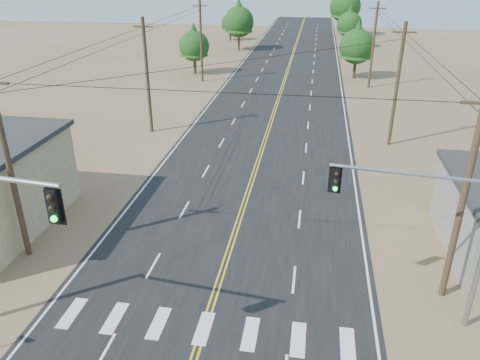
# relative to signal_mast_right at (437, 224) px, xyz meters

# --- Properties ---
(road) EXTENTS (15.00, 200.00, 0.02)m
(road) POSITION_rel_signal_mast_right_xyz_m (-9.14, 19.78, -4.73)
(road) COLOR black
(road) RESTS_ON ground
(utility_pole_left_near) EXTENTS (1.80, 0.30, 10.00)m
(utility_pole_left_near) POSITION_rel_signal_mast_right_xyz_m (-19.64, 1.78, 0.38)
(utility_pole_left_near) COLOR #4C3826
(utility_pole_left_near) RESTS_ON ground
(utility_pole_left_mid) EXTENTS (1.80, 0.30, 10.00)m
(utility_pole_left_mid) POSITION_rel_signal_mast_right_xyz_m (-19.64, 21.78, 0.38)
(utility_pole_left_mid) COLOR #4C3826
(utility_pole_left_mid) RESTS_ON ground
(utility_pole_left_far) EXTENTS (1.80, 0.30, 10.00)m
(utility_pole_left_far) POSITION_rel_signal_mast_right_xyz_m (-19.64, 41.78, 0.38)
(utility_pole_left_far) COLOR #4C3826
(utility_pole_left_far) RESTS_ON ground
(utility_pole_right_near) EXTENTS (1.80, 0.30, 10.00)m
(utility_pole_right_near) POSITION_rel_signal_mast_right_xyz_m (1.36, 1.78, 0.38)
(utility_pole_right_near) COLOR #4C3826
(utility_pole_right_near) RESTS_ON ground
(utility_pole_right_mid) EXTENTS (1.80, 0.30, 10.00)m
(utility_pole_right_mid) POSITION_rel_signal_mast_right_xyz_m (1.36, 21.78, 0.38)
(utility_pole_right_mid) COLOR #4C3826
(utility_pole_right_mid) RESTS_ON ground
(utility_pole_right_far) EXTENTS (1.80, 0.30, 10.00)m
(utility_pole_right_far) POSITION_rel_signal_mast_right_xyz_m (1.36, 41.78, 0.38)
(utility_pole_right_far) COLOR #4C3826
(utility_pole_right_far) RESTS_ON ground
(signal_mast_right) EXTENTS (6.36, 1.01, 6.93)m
(signal_mast_right) POSITION_rel_signal_mast_right_xyz_m (0.00, 0.00, 0.00)
(signal_mast_right) COLOR gray
(signal_mast_right) RESTS_ON ground
(tree_left_near) EXTENTS (4.08, 4.08, 6.80)m
(tree_left_near) POSITION_rel_signal_mast_right_xyz_m (-21.64, 45.87, -0.59)
(tree_left_near) COLOR #3F2D1E
(tree_left_near) RESTS_ON ground
(tree_left_mid) EXTENTS (5.13, 5.13, 8.56)m
(tree_left_mid) POSITION_rel_signal_mast_right_xyz_m (-18.71, 65.34, 0.50)
(tree_left_mid) COLOR #3F2D1E
(tree_left_mid) RESTS_ON ground
(tree_left_far) EXTENTS (3.49, 3.49, 5.81)m
(tree_left_far) POSITION_rel_signal_mast_right_xyz_m (-22.14, 76.04, -1.19)
(tree_left_far) COLOR #3F2D1E
(tree_left_far) RESTS_ON ground
(tree_right_near) EXTENTS (4.47, 4.47, 7.45)m
(tree_right_near) POSITION_rel_signal_mast_right_xyz_m (-0.14, 46.63, -0.18)
(tree_right_near) COLOR #3F2D1E
(tree_right_near) RESTS_ON ground
(tree_right_mid) EXTENTS (4.36, 4.36, 7.26)m
(tree_right_mid) POSITION_rel_signal_mast_right_xyz_m (0.09, 70.80, -0.30)
(tree_right_mid) COLOR #3F2D1E
(tree_right_mid) RESTS_ON ground
(tree_right_far) EXTENTS (6.20, 6.20, 10.33)m
(tree_right_far) POSITION_rel_signal_mast_right_xyz_m (-0.14, 85.85, 1.58)
(tree_right_far) COLOR #3F2D1E
(tree_right_far) RESTS_ON ground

